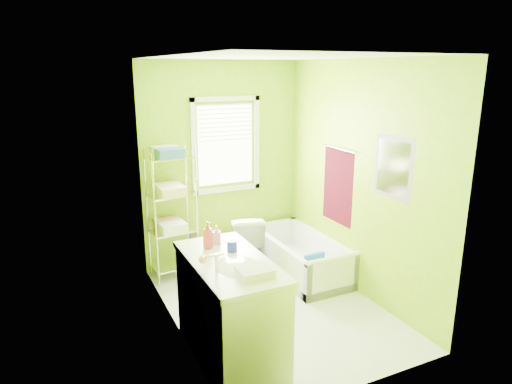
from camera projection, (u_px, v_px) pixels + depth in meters
name	position (u px, v px, depth m)	size (l,w,h in m)	color
ground	(273.00, 306.00, 4.95)	(2.90, 2.90, 0.00)	silver
room_envelope	(274.00, 167.00, 4.55)	(2.14, 2.94, 2.62)	#7EAA08
window	(226.00, 140.00, 5.79)	(0.92, 0.05, 1.22)	white
door	(212.00, 277.00, 3.39)	(0.09, 0.80, 2.00)	white
right_wall_decor	(358.00, 179.00, 5.02)	(0.04, 1.48, 1.17)	#460815
bathtub	(301.00, 261.00, 5.71)	(0.70, 1.50, 0.48)	white
toilet	(246.00, 241.00, 5.83)	(0.41, 0.72, 0.73)	white
vanity	(230.00, 306.00, 3.97)	(0.63, 1.24, 1.18)	white
wire_shelf_unit	(171.00, 200.00, 5.41)	(0.57, 0.45, 1.62)	silver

